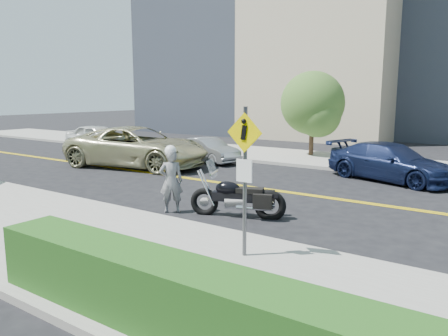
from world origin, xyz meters
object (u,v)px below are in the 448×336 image
motorcyclist (171,179)px  parked_car_white (98,137)px  motorcycle (238,189)px  parked_car_silver (208,150)px  parked_car_blue (391,162)px  suv (137,147)px  pedestrian_sign (245,168)px

motorcyclist → parked_car_white: size_ratio=0.44×
motorcyclist → parked_car_white: 15.93m
motorcyclist → motorcycle: bearing=156.6°
parked_car_silver → parked_car_blue: parked_car_blue is taller
suv → parked_car_silver: suv is taller
motorcycle → parked_car_white: 17.18m
suv → parked_car_white: bearing=52.4°
motorcyclist → parked_car_silver: 9.47m
parked_car_white → parked_car_blue: parked_car_white is taller
motorcyclist → suv: (-6.64, 5.14, -0.04)m
pedestrian_sign → parked_car_silver: pedestrian_sign is taller
pedestrian_sign → parked_car_blue: size_ratio=0.59×
pedestrian_sign → suv: (-10.39, 7.19, -1.02)m
parked_car_white → parked_car_silver: 8.75m
motorcyclist → parked_car_blue: motorcyclist is taller
pedestrian_sign → parked_car_blue: 10.56m
pedestrian_sign → parked_car_white: 20.24m
parked_car_blue → motorcycle: bearing=-178.1°
suv → parked_car_blue: size_ratio=1.33×
pedestrian_sign → parked_car_silver: 13.37m
parked_car_silver → motorcycle: bearing=-124.3°
parked_car_silver → parked_car_blue: (8.74, 0.26, 0.13)m
motorcyclist → suv: size_ratio=0.29×
suv → parked_car_blue: 11.12m
motorcycle → parked_car_blue: bearing=53.4°
pedestrian_sign → parked_car_silver: (-8.51, 10.23, -1.35)m
pedestrian_sign → parked_car_white: (-17.25, 10.51, -1.20)m
pedestrian_sign → motorcycle: bearing=125.1°
parked_car_white → motorcycle: bearing=-119.2°
pedestrian_sign → parked_car_white: bearing=148.6°
motorcycle → suv: size_ratio=0.39×
motorcycle → motorcyclist: bearing=179.9°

